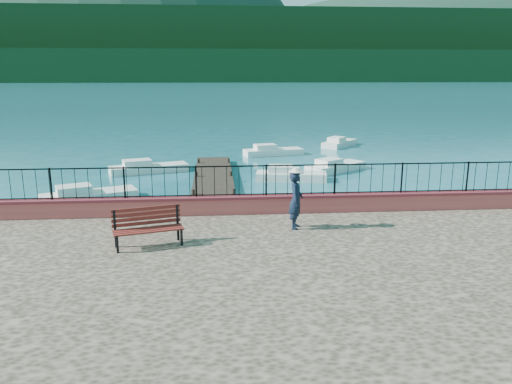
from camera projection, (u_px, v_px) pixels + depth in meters
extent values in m
plane|color=#19596B|center=(292.00, 297.00, 12.68)|extent=(2000.00, 2000.00, 0.00)
cube|color=#BC5044|center=(275.00, 204.00, 15.92)|extent=(28.00, 0.46, 0.58)
cube|color=black|center=(276.00, 180.00, 15.74)|extent=(27.00, 0.05, 0.95)
cube|color=#2D231C|center=(214.00, 187.00, 24.12)|extent=(2.00, 16.00, 0.30)
cube|color=black|center=(217.00, 66.00, 301.25)|extent=(900.00, 60.00, 18.00)
cube|color=black|center=(216.00, 49.00, 356.34)|extent=(900.00, 120.00, 44.00)
ellipsoid|color=#142D23|center=(407.00, 77.00, 572.95)|extent=(448.00, 384.00, 180.00)
cube|color=black|center=(149.00, 238.00, 12.84)|extent=(1.85, 0.99, 0.44)
cube|color=maroon|center=(146.00, 217.00, 12.97)|extent=(1.73, 0.55, 0.54)
imported|color=black|center=(296.00, 200.00, 14.21)|extent=(0.54, 0.69, 1.66)
cylinder|color=white|center=(296.00, 170.00, 14.00)|extent=(0.44, 0.44, 0.12)
cube|color=silver|center=(89.00, 192.00, 22.05)|extent=(4.28, 2.77, 0.80)
cube|color=silver|center=(291.00, 173.00, 26.37)|extent=(3.84, 1.86, 0.80)
cube|color=white|center=(336.00, 164.00, 28.84)|extent=(3.93, 3.30, 0.80)
cube|color=silver|center=(149.00, 166.00, 28.43)|extent=(4.55, 2.61, 0.80)
cube|color=silver|center=(273.00, 149.00, 34.35)|extent=(4.23, 2.13, 0.80)
cube|color=silver|center=(340.00, 141.00, 38.49)|extent=(3.34, 3.70, 0.80)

